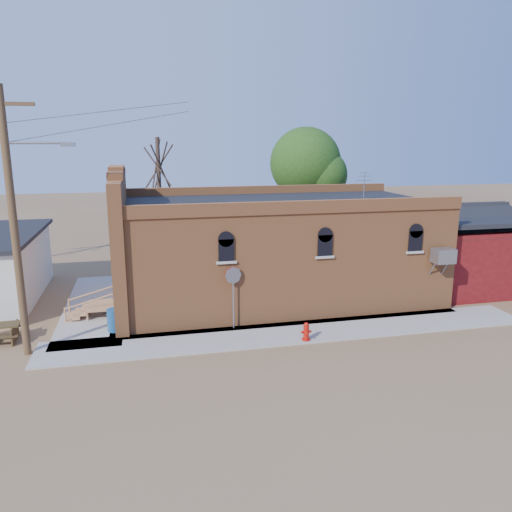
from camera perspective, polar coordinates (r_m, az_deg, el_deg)
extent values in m
plane|color=brown|center=(18.39, 0.87, -10.25)|extent=(120.00, 120.00, 0.00)
cube|color=#9E9991|center=(19.56, 4.55, -8.71)|extent=(19.00, 2.20, 0.08)
cube|color=#9E9991|center=(23.64, -17.86, -5.45)|extent=(2.60, 10.00, 0.08)
cube|color=#B96A38|center=(23.27, 2.42, 0.55)|extent=(14.00, 7.00, 4.50)
cube|color=black|center=(22.89, 2.47, 6.18)|extent=(13.80, 6.80, 0.12)
cube|color=#B96A38|center=(22.35, -15.15, 1.28)|extent=(0.50, 7.40, 5.80)
cube|color=navy|center=(20.99, -16.24, 3.54)|extent=(0.08, 1.10, 1.56)
cube|color=gray|center=(22.19, 20.62, 0.02)|extent=(0.85, 0.65, 0.60)
cube|color=#570F0E|center=(27.47, 21.88, 0.14)|extent=(5.00, 6.00, 3.20)
cylinder|color=#503320|center=(18.28, -25.93, 3.01)|extent=(0.26, 0.26, 9.00)
cube|color=#503320|center=(18.11, -27.18, 15.24)|extent=(2.00, 0.12, 0.12)
cylinder|color=gray|center=(17.89, -23.93, 11.73)|extent=(1.80, 0.08, 0.08)
cube|color=gray|center=(17.74, -20.68, 11.84)|extent=(0.45, 0.22, 0.14)
cylinder|color=#483529|center=(29.63, -10.92, 5.94)|extent=(0.24, 0.24, 7.50)
cylinder|color=#483529|center=(31.82, 5.56, 5.49)|extent=(0.28, 0.28, 6.30)
sphere|color=#234212|center=(31.58, 5.68, 10.54)|extent=(4.40, 4.40, 4.40)
cylinder|color=#B2120A|center=(18.77, 5.73, -9.46)|extent=(0.38, 0.38, 0.06)
cylinder|color=#B2120A|center=(18.67, 5.75, -8.64)|extent=(0.26, 0.26, 0.52)
sphere|color=#B2120A|center=(18.57, 5.77, -7.86)|extent=(0.21, 0.21, 0.21)
cylinder|color=#B2120A|center=(18.55, 5.89, -8.77)|extent=(0.12, 0.14, 0.09)
cylinder|color=#B2120A|center=(18.62, 5.36, -8.66)|extent=(0.14, 0.12, 0.09)
cylinder|color=#B2120A|center=(18.71, 6.14, -8.59)|extent=(0.14, 0.12, 0.09)
cylinder|color=gray|center=(19.46, -2.59, -5.13)|extent=(0.07, 0.07, 2.26)
cylinder|color=gray|center=(19.15, -2.61, -2.23)|extent=(0.66, 0.20, 0.68)
cylinder|color=#B60A24|center=(19.19, -2.64, -2.20)|extent=(0.66, 0.20, 0.68)
cylinder|color=navy|center=(20.18, -15.85, -7.04)|extent=(0.58, 0.58, 0.87)
cube|color=#46351C|center=(20.82, -26.02, -7.87)|extent=(0.10, 1.25, 0.63)
cube|color=#46351C|center=(21.36, -27.22, -7.30)|extent=(1.62, 0.28, 0.04)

